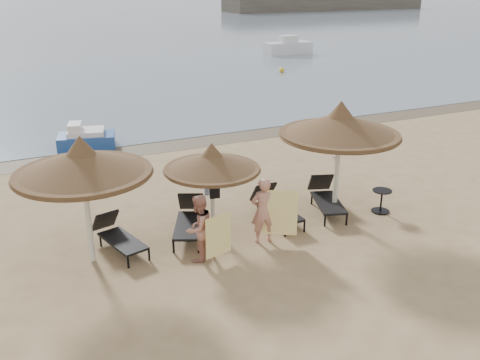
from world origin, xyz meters
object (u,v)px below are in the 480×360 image
object	(u,v)px
palapa_center	(212,162)
person_left	(199,223)
side_table	(381,202)
palapa_right	(340,125)
palapa_left	(82,163)
lounger_far_left	(117,235)
lounger_far_right	(326,197)
lounger_near_right	(275,206)
person_right	(263,205)
pedal_boat	(86,138)
lounger_near_left	(189,218)

from	to	relation	value
palapa_center	person_left	xyz separation A→B (m)	(-0.84, -1.19, -1.00)
side_table	palapa_right	bearing A→B (deg)	160.70
palapa_left	palapa_right	bearing A→B (deg)	-1.68
palapa_left	lounger_far_left	size ratio (longest dim) A/B	1.60
palapa_left	palapa_center	world-z (taller)	palapa_left
lounger_far_right	palapa_center	bearing A→B (deg)	-161.95
palapa_left	lounger_near_right	world-z (taller)	palapa_left
lounger_far_right	person_right	bearing A→B (deg)	-140.20
lounger_far_left	pedal_boat	size ratio (longest dim) A/B	0.82
palapa_left	lounger_near_left	world-z (taller)	palapa_left
palapa_left	side_table	bearing A→B (deg)	-4.62
lounger_far_right	side_table	world-z (taller)	lounger_far_right
palapa_left	person_right	distance (m)	4.42
person_right	pedal_boat	bearing A→B (deg)	-66.06
lounger_far_right	person_left	size ratio (longest dim) A/B	1.10
lounger_far_left	person_left	bearing A→B (deg)	-54.30
person_left	pedal_boat	world-z (taller)	person_left
palapa_left	pedal_boat	world-z (taller)	palapa_left
side_table	person_left	world-z (taller)	person_left
palapa_right	person_right	xyz separation A→B (m)	(-2.61, -0.64, -1.59)
person_left	person_right	world-z (taller)	person_right
palapa_right	lounger_near_left	bearing A→B (deg)	171.61
palapa_right	side_table	xyz separation A→B (m)	(1.28, -0.45, -2.27)
lounger_near_right	pedal_boat	xyz separation A→B (m)	(-3.54, 8.87, -0.02)
lounger_near_left	pedal_boat	distance (m)	8.74
person_left	pedal_boat	distance (m)	10.13
lounger_far_left	pedal_boat	xyz separation A→B (m)	(0.78, 8.75, -0.00)
lounger_near_left	person_left	bearing A→B (deg)	-76.18
palapa_right	lounger_near_right	bearing A→B (deg)	166.40
lounger_far_left	lounger_near_right	size ratio (longest dim) A/B	0.98
lounger_far_right	person_left	distance (m)	4.49
palapa_right	lounger_far_left	distance (m)	6.42
lounger_near_right	person_right	distance (m)	1.51
lounger_near_left	lounger_near_right	distance (m)	2.42
palapa_center	palapa_right	world-z (taller)	palapa_right
palapa_center	person_right	distance (m)	1.68
person_left	lounger_near_left	bearing A→B (deg)	-129.94
pedal_boat	lounger_near_left	bearing A→B (deg)	-69.38
lounger_far_left	side_table	xyz separation A→B (m)	(7.28, -0.98, -0.06)
lounger_far_left	lounger_near_left	distance (m)	1.90
lounger_near_right	person_left	xyz separation A→B (m)	(-2.68, -1.22, 0.55)
palapa_right	side_table	bearing A→B (deg)	-19.30
person_left	person_right	size ratio (longest dim) A/B	0.95
person_left	pedal_boat	size ratio (longest dim) A/B	0.80
palapa_right	pedal_boat	world-z (taller)	palapa_right
person_right	pedal_boat	distance (m)	10.27
lounger_far_right	side_table	distance (m)	1.56
lounger_far_left	lounger_near_left	world-z (taller)	lounger_near_left
lounger_far_right	lounger_near_right	bearing A→B (deg)	-163.66
side_table	person_right	world-z (taller)	person_right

